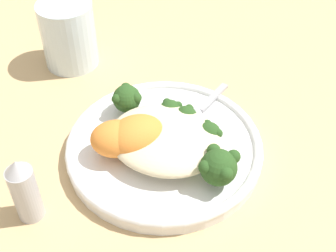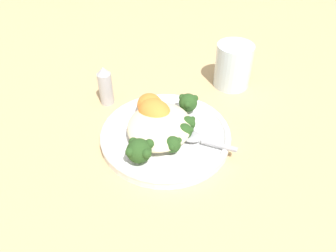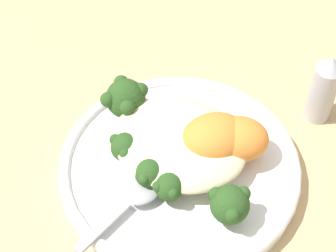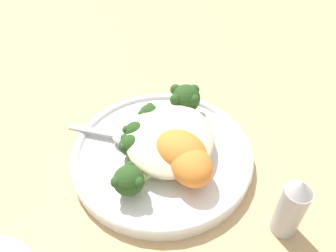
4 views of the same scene
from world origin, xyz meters
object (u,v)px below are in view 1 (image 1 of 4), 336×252
at_px(broccoli_stalk_3, 163,120).
at_px(broccoli_stalk_4, 130,106).
at_px(broccoli_stalk_2, 175,123).
at_px(broccoli_stalk_1, 191,136).
at_px(water_glass, 69,34).
at_px(spoon, 194,114).
at_px(salt_shaker, 24,190).
at_px(plate, 164,147).
at_px(sweet_potato_chunk_0, 117,139).
at_px(broccoli_stalk_0, 206,163).
at_px(quinoa_mound, 165,139).
at_px(sweet_potato_chunk_1, 137,136).

relative_size(broccoli_stalk_3, broccoli_stalk_4, 1.00).
xyz_separation_m(broccoli_stalk_2, broccoli_stalk_3, (0.02, 0.00, -0.00)).
distance_m(broccoli_stalk_1, water_glass, 0.26).
bearing_deg(broccoli_stalk_4, spoon, -113.41).
distance_m(water_glass, salt_shaker, 0.28).
xyz_separation_m(plate, broccoli_stalk_1, (-0.03, -0.01, 0.02)).
xyz_separation_m(plate, broccoli_stalk_2, (-0.00, -0.02, 0.02)).
bearing_deg(sweet_potato_chunk_0, broccoli_stalk_4, -77.19).
bearing_deg(broccoli_stalk_2, water_glass, 94.35).
bearing_deg(broccoli_stalk_3, spoon, -33.91).
bearing_deg(broccoli_stalk_2, broccoli_stalk_0, -102.35).
distance_m(broccoli_stalk_2, salt_shaker, 0.19).
relative_size(spoon, water_glass, 1.10).
bearing_deg(broccoli_stalk_0, sweet_potato_chunk_0, -167.10).
relative_size(plate, broccoli_stalk_2, 3.03).
distance_m(broccoli_stalk_2, water_glass, 0.23).
relative_size(broccoli_stalk_4, salt_shaker, 1.09).
relative_size(quinoa_mound, broccoli_stalk_4, 1.44).
bearing_deg(sweet_potato_chunk_1, water_glass, -38.59).
bearing_deg(quinoa_mound, water_glass, -31.67).
distance_m(broccoli_stalk_4, sweet_potato_chunk_0, 0.06).
xyz_separation_m(sweet_potato_chunk_1, salt_shaker, (0.07, 0.11, -0.00)).
height_order(plate, spoon, spoon).
relative_size(broccoli_stalk_2, salt_shaker, 0.92).
height_order(quinoa_mound, broccoli_stalk_2, quinoa_mound).
xyz_separation_m(broccoli_stalk_0, spoon, (0.04, -0.08, -0.01)).
height_order(broccoli_stalk_0, salt_shaker, salt_shaker).
height_order(sweet_potato_chunk_0, salt_shaker, salt_shaker).
height_order(sweet_potato_chunk_0, water_glass, water_glass).
relative_size(broccoli_stalk_1, sweet_potato_chunk_0, 1.56).
xyz_separation_m(broccoli_stalk_0, sweet_potato_chunk_1, (0.09, -0.00, 0.00)).
relative_size(sweet_potato_chunk_0, water_glass, 0.62).
bearing_deg(broccoli_stalk_1, salt_shaker, -158.89).
distance_m(broccoli_stalk_0, sweet_potato_chunk_1, 0.09).
bearing_deg(broccoli_stalk_4, plate, -158.31).
bearing_deg(broccoli_stalk_4, broccoli_stalk_3, -138.80).
distance_m(plate, broccoli_stalk_0, 0.07).
relative_size(plate, salt_shaker, 2.79).
relative_size(broccoli_stalk_0, broccoli_stalk_2, 1.59).
xyz_separation_m(plate, quinoa_mound, (-0.01, 0.01, 0.03)).
bearing_deg(broccoli_stalk_4, sweet_potato_chunk_0, 148.01).
height_order(broccoli_stalk_2, broccoli_stalk_3, broccoli_stalk_2).
height_order(spoon, salt_shaker, salt_shaker).
height_order(quinoa_mound, spoon, quinoa_mound).
height_order(quinoa_mound, broccoli_stalk_0, broccoli_stalk_0).
height_order(plate, water_glass, water_glass).
relative_size(broccoli_stalk_1, spoon, 0.88).
height_order(sweet_potato_chunk_0, sweet_potato_chunk_1, sweet_potato_chunk_1).
xyz_separation_m(quinoa_mound, salt_shaker, (0.10, 0.13, 0.00)).
bearing_deg(broccoli_stalk_1, sweet_potato_chunk_1, -176.78).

